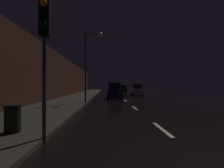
{
  "coord_description": "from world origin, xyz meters",
  "views": [
    {
      "loc": [
        -2.23,
        -3.54,
        1.74
      ],
      "look_at": [
        -1.41,
        19.54,
        1.96
      ],
      "focal_mm": 26.57,
      "sensor_mm": 36.0,
      "label": 1
    }
  ],
  "objects_px": {
    "traffic_light_near_left": "(44,19)",
    "trash_bin_curbside": "(13,119)",
    "car_parked_right_far": "(137,90)",
    "streetlamp_overhead": "(90,56)",
    "car_approaching_headlights": "(114,91)",
    "car_distant_taillights": "(123,89)"
  },
  "relations": [
    {
      "from": "traffic_light_near_left",
      "to": "car_parked_right_far",
      "type": "relative_size",
      "value": 1.31
    },
    {
      "from": "car_distant_taillights",
      "to": "car_approaching_headlights",
      "type": "bearing_deg",
      "value": 170.78
    },
    {
      "from": "trash_bin_curbside",
      "to": "car_parked_right_far",
      "type": "xyz_separation_m",
      "value": [
        8.62,
        23.42,
        0.29
      ]
    },
    {
      "from": "streetlamp_overhead",
      "to": "car_approaching_headlights",
      "type": "height_order",
      "value": "streetlamp_overhead"
    },
    {
      "from": "traffic_light_near_left",
      "to": "car_parked_right_far",
      "type": "bearing_deg",
      "value": 151.84
    },
    {
      "from": "traffic_light_near_left",
      "to": "car_parked_right_far",
      "type": "height_order",
      "value": "traffic_light_near_left"
    },
    {
      "from": "traffic_light_near_left",
      "to": "car_approaching_headlights",
      "type": "bearing_deg",
      "value": 159.01
    },
    {
      "from": "traffic_light_near_left",
      "to": "trash_bin_curbside",
      "type": "height_order",
      "value": "traffic_light_near_left"
    },
    {
      "from": "streetlamp_overhead",
      "to": "trash_bin_curbside",
      "type": "xyz_separation_m",
      "value": [
        -1.68,
        -10.1,
        -3.97
      ]
    },
    {
      "from": "traffic_light_near_left",
      "to": "streetlamp_overhead",
      "type": "distance_m",
      "value": 10.83
    },
    {
      "from": "trash_bin_curbside",
      "to": "streetlamp_overhead",
      "type": "bearing_deg",
      "value": 80.58
    },
    {
      "from": "car_approaching_headlights",
      "to": "car_distant_taillights",
      "type": "relative_size",
      "value": 1.16
    },
    {
      "from": "trash_bin_curbside",
      "to": "car_approaching_headlights",
      "type": "xyz_separation_m",
      "value": [
        4.28,
        16.73,
        0.37
      ]
    },
    {
      "from": "traffic_light_near_left",
      "to": "car_parked_right_far",
      "type": "distance_m",
      "value": 25.35
    },
    {
      "from": "traffic_light_near_left",
      "to": "streetlamp_overhead",
      "type": "bearing_deg",
      "value": 166.75
    },
    {
      "from": "streetlamp_overhead",
      "to": "car_parked_right_far",
      "type": "bearing_deg",
      "value": 62.47
    },
    {
      "from": "car_parked_right_far",
      "to": "car_approaching_headlights",
      "type": "bearing_deg",
      "value": 147.07
    },
    {
      "from": "car_approaching_headlights",
      "to": "car_parked_right_far",
      "type": "distance_m",
      "value": 7.97
    },
    {
      "from": "trash_bin_curbside",
      "to": "car_approaching_headlights",
      "type": "bearing_deg",
      "value": 75.64
    },
    {
      "from": "car_approaching_headlights",
      "to": "car_distant_taillights",
      "type": "xyz_separation_m",
      "value": [
        3.32,
        20.47,
        -0.14
      ]
    },
    {
      "from": "streetlamp_overhead",
      "to": "trash_bin_curbside",
      "type": "relative_size",
      "value": 7.4
    },
    {
      "from": "trash_bin_curbside",
      "to": "car_parked_right_far",
      "type": "bearing_deg",
      "value": 69.8
    }
  ]
}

